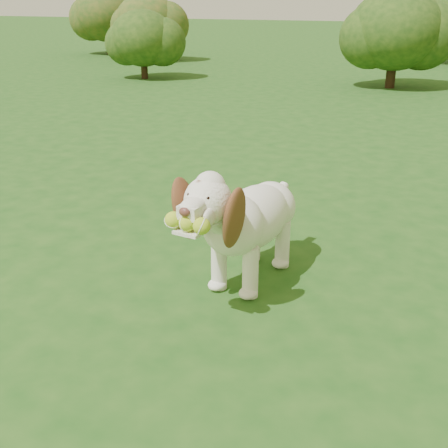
% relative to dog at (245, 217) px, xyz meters
% --- Properties ---
extents(ground, '(80.00, 80.00, 0.00)m').
position_rel_dog_xyz_m(ground, '(0.33, 0.49, -0.43)').
color(ground, '#1B4A15').
rests_on(ground, ground).
extents(dog, '(0.50, 1.26, 0.82)m').
position_rel_dog_xyz_m(dog, '(0.00, 0.00, 0.00)').
color(dog, white).
rests_on(dog, ground).
extents(shrub_a, '(1.36, 1.36, 1.41)m').
position_rel_dog_xyz_m(shrub_a, '(-5.27, 7.88, 0.39)').
color(shrub_a, '#382314').
rests_on(shrub_a, ground).
extents(shrub_g, '(1.94, 1.94, 2.01)m').
position_rel_dog_xyz_m(shrub_g, '(-9.07, 12.31, 0.74)').
color(shrub_g, '#382314').
rests_on(shrub_g, ground).
extents(shrub_e, '(1.68, 1.68, 1.74)m').
position_rel_dog_xyz_m(shrub_e, '(-6.97, 11.04, 0.59)').
color(shrub_e, '#382314').
rests_on(shrub_e, ground).
extents(shrub_b, '(1.74, 1.74, 1.81)m').
position_rel_dog_xyz_m(shrub_b, '(-0.23, 8.55, 0.63)').
color(shrub_b, '#382314').
rests_on(shrub_b, ground).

